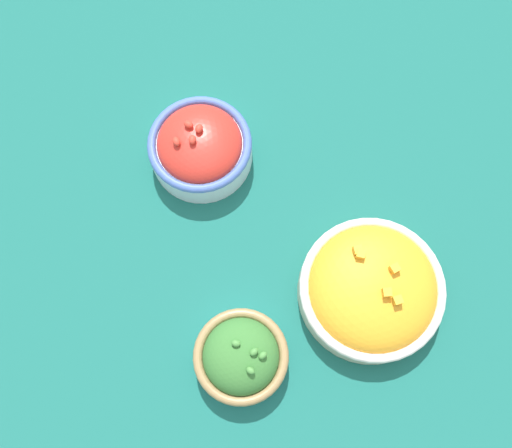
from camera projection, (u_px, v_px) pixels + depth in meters
ground_plane at (256, 230)px, 0.78m from camera, size 3.00×3.00×0.00m
bowl_cherry_tomatoes at (200, 147)px, 0.78m from camera, size 0.14×0.14×0.08m
bowl_broccoli at (241, 357)px, 0.70m from camera, size 0.12×0.12×0.07m
bowl_squash at (372, 289)px, 0.73m from camera, size 0.19×0.19×0.08m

